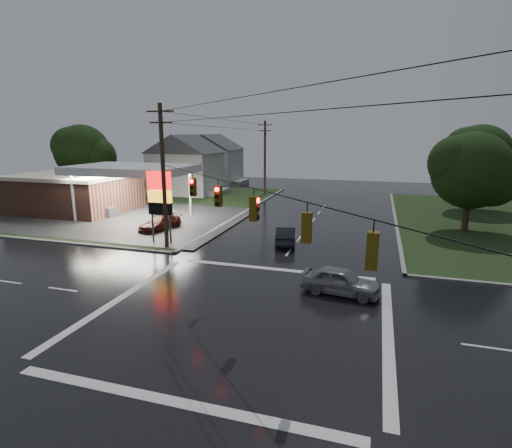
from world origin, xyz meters
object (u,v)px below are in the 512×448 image
(car_pump, at_px, (160,223))
(car_crossing, at_px, (341,281))
(house_far, at_px, (212,158))
(utility_pole_nw, at_px, (163,175))
(car_north, at_px, (285,235))
(gas_station, at_px, (83,190))
(house_near, at_px, (186,164))
(tree_nw_behind, at_px, (83,152))
(tree_ne_far, at_px, (480,157))
(pylon_sign, at_px, (160,195))
(tree_ne_near, at_px, (473,171))
(utility_pole_n, at_px, (265,157))

(car_pump, bearing_deg, car_crossing, -15.00)
(house_far, bearing_deg, utility_pole_nw, -72.08)
(car_north, bearing_deg, gas_station, -26.07)
(utility_pole_nw, distance_m, house_near, 28.90)
(utility_pole_nw, height_order, car_north, utility_pole_nw)
(house_far, relative_size, tree_nw_behind, 1.10)
(house_near, distance_m, tree_nw_behind, 14.33)
(house_far, xyz_separation_m, tree_ne_far, (39.10, -14.01, 1.77))
(house_far, bearing_deg, pylon_sign, -73.02)
(utility_pole_nw, height_order, tree_ne_near, utility_pole_nw)
(gas_station, distance_m, house_near, 17.07)
(pylon_sign, xyz_separation_m, tree_ne_far, (27.65, 23.49, 2.17))
(utility_pole_nw, height_order, tree_nw_behind, utility_pole_nw)
(utility_pole_n, xyz_separation_m, car_pump, (-3.50, -23.53, -4.82))
(utility_pole_nw, bearing_deg, tree_ne_far, 42.59)
(utility_pole_nw, xyz_separation_m, tree_ne_far, (26.65, 24.49, 0.46))
(car_north, distance_m, car_crossing, 10.71)
(utility_pole_nw, height_order, car_pump, utility_pole_nw)
(tree_ne_near, relative_size, car_pump, 2.00)
(utility_pole_n, xyz_separation_m, tree_ne_far, (26.65, -4.01, 0.71))
(car_north, bearing_deg, car_crossing, 107.77)
(utility_pole_nw, distance_m, car_north, 10.76)
(pylon_sign, xyz_separation_m, car_north, (9.70, 2.89, -3.28))
(tree_ne_near, bearing_deg, gas_station, -176.70)
(utility_pole_nw, relative_size, house_far, 1.00)
(utility_pole_n, bearing_deg, tree_ne_near, -34.10)
(gas_station, relative_size, utility_pole_n, 2.50)
(utility_pole_n, bearing_deg, pylon_sign, -92.08)
(car_crossing, bearing_deg, house_near, 47.56)
(house_far, relative_size, car_pump, 2.47)
(pylon_sign, distance_m, utility_pole_nw, 2.22)
(house_near, bearing_deg, tree_ne_near, -21.76)
(house_near, distance_m, tree_ne_far, 38.19)
(car_north, bearing_deg, car_pump, -16.90)
(pylon_sign, height_order, car_north, pylon_sign)
(pylon_sign, bearing_deg, tree_nw_behind, 140.13)
(pylon_sign, relative_size, car_crossing, 1.36)
(tree_ne_far, bearing_deg, utility_pole_n, 171.45)
(gas_station, height_order, utility_pole_n, utility_pole_n)
(pylon_sign, distance_m, house_near, 27.56)
(house_near, bearing_deg, tree_ne_far, -3.01)
(tree_nw_behind, bearing_deg, car_crossing, -34.06)
(tree_ne_near, height_order, car_crossing, tree_ne_near)
(car_crossing, bearing_deg, car_north, 38.61)
(gas_station, bearing_deg, tree_nw_behind, 128.42)
(tree_ne_near, relative_size, car_north, 2.03)
(tree_ne_near, height_order, car_north, tree_ne_near)
(tree_ne_far, relative_size, car_north, 2.21)
(utility_pole_n, xyz_separation_m, tree_nw_behind, (-24.34, -8.01, 0.71))
(gas_station, distance_m, house_far, 28.61)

